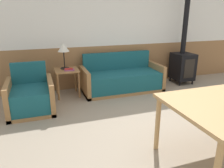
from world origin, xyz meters
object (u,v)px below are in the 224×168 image
Objects in this scene: armchair at (31,97)px; wood_stove at (183,59)px; couch at (122,79)px; side_table at (67,75)px; table_lamp at (63,49)px.

armchair is 3.63m from wood_stove.
side_table is at bearing 177.08° from couch.
armchair is 1.59× the size of table_lamp.
armchair is at bearing -171.14° from wood_stove.
table_lamp reaches higher than couch.
side_table is at bearing 179.89° from wood_stove.
wood_stove reaches higher than side_table.
side_table is at bearing -73.75° from table_lamp.
table_lamp is 2.90m from wood_stove.
wood_stove reaches higher than armchair.
table_lamp is 0.21× the size of wood_stove.
table_lamp is at bearing 173.26° from couch.
wood_stove is at bearing -1.78° from table_lamp.
side_table is 0.23× the size of wood_stove.
couch is 3.11× the size of side_table.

